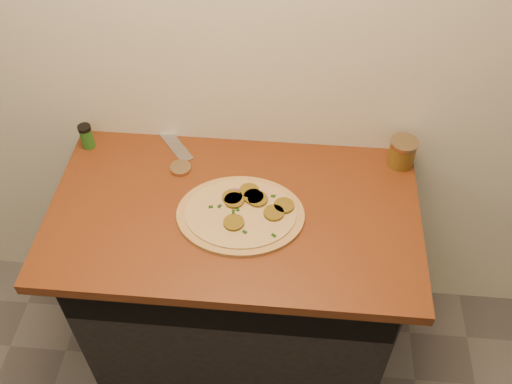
# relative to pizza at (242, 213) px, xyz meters

# --- Properties ---
(cabinet) EXTENTS (1.10, 0.60, 0.86)m
(cabinet) POSITION_rel_pizza_xyz_m (-0.03, 0.05, -0.48)
(cabinet) COLOR black
(cabinet) RESTS_ON ground
(countertop) EXTENTS (1.20, 0.70, 0.04)m
(countertop) POSITION_rel_pizza_xyz_m (-0.03, 0.02, -0.03)
(countertop) COLOR #662F13
(countertop) RESTS_ON cabinet
(pizza) EXTENTS (0.42, 0.42, 0.03)m
(pizza) POSITION_rel_pizza_xyz_m (0.00, 0.00, 0.00)
(pizza) COLOR tan
(pizza) RESTS_ON countertop
(chefs_knife) EXTENTS (0.25, 0.31, 0.02)m
(chefs_knife) POSITION_rel_pizza_xyz_m (-0.34, 0.39, -0.00)
(chefs_knife) COLOR #B7BAC1
(chefs_knife) RESTS_ON countertop
(mason_jar_lid) EXTENTS (0.07, 0.07, 0.02)m
(mason_jar_lid) POSITION_rel_pizza_xyz_m (-0.23, 0.18, -0.00)
(mason_jar_lid) COLOR tan
(mason_jar_lid) RESTS_ON countertop
(salsa_jar) EXTENTS (0.09, 0.09, 0.10)m
(salsa_jar) POSITION_rel_pizza_xyz_m (0.52, 0.28, 0.04)
(salsa_jar) COLOR maroon
(salsa_jar) RESTS_ON countertop
(spice_shaker) EXTENTS (0.05, 0.05, 0.09)m
(spice_shaker) POSITION_rel_pizza_xyz_m (-0.58, 0.27, 0.04)
(spice_shaker) COLOR #23601E
(spice_shaker) RESTS_ON countertop
(flour_spill) EXTENTS (0.19, 0.19, 0.00)m
(flour_spill) POSITION_rel_pizza_xyz_m (0.09, 0.03, -0.01)
(flour_spill) COLOR white
(flour_spill) RESTS_ON countertop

